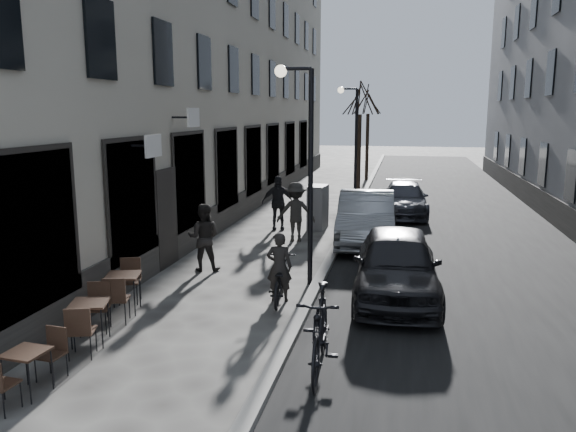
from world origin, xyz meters
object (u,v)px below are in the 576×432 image
(streetlamp_far, at_px, (352,132))
(bistro_set_a, at_px, (27,368))
(bistro_set_b, at_px, (90,318))
(streetlamp_near, at_px, (303,151))
(tree_near, at_px, (360,98))
(utility_cabinet, at_px, (318,207))
(bistro_set_c, at_px, (123,289))
(pedestrian_near, at_px, (204,237))
(pedestrian_mid, at_px, (296,212))
(moped, at_px, (320,331))
(car_mid, at_px, (366,218))
(car_near, at_px, (397,264))
(car_far, at_px, (404,199))
(tree_far, at_px, (368,100))
(pedestrian_far, at_px, (278,203))
(bicycle, at_px, (279,280))

(streetlamp_far, height_order, bistro_set_a, streetlamp_far)
(bistro_set_b, bearing_deg, streetlamp_near, 36.95)
(tree_near, height_order, utility_cabinet, tree_near)
(streetlamp_near, xyz_separation_m, bistro_set_c, (-3.25, -2.64, -2.67))
(streetlamp_far, bearing_deg, pedestrian_near, -103.39)
(pedestrian_mid, xyz_separation_m, moped, (2.09, -8.82, -0.27))
(tree_near, distance_m, moped, 19.89)
(streetlamp_far, height_order, bistro_set_c, streetlamp_far)
(bistro_set_a, relative_size, bistro_set_c, 0.83)
(tree_near, xyz_separation_m, moped, (1.01, -19.46, -3.99))
(streetlamp_far, xyz_separation_m, moped, (1.08, -16.46, -2.49))
(streetlamp_near, distance_m, car_mid, 5.27)
(car_near, xyz_separation_m, car_far, (0.14, 10.24, -0.13))
(bistro_set_c, bearing_deg, streetlamp_far, 61.81)
(tree_near, bearing_deg, moped, -87.03)
(utility_cabinet, height_order, moped, utility_cabinet)
(streetlamp_near, relative_size, car_far, 1.17)
(tree_far, relative_size, pedestrian_near, 3.27)
(bistro_set_c, bearing_deg, tree_near, 63.67)
(car_mid, bearing_deg, bistro_set_b, -118.74)
(utility_cabinet, xyz_separation_m, pedestrian_far, (-1.34, -0.44, 0.18))
(moped, bearing_deg, pedestrian_far, 103.07)
(bicycle, height_order, pedestrian_near, pedestrian_near)
(pedestrian_far, xyz_separation_m, car_far, (4.30, 3.68, -0.30))
(pedestrian_near, distance_m, moped, 6.35)
(bistro_set_c, distance_m, pedestrian_near, 3.33)
(streetlamp_near, bearing_deg, car_far, 76.41)
(car_far, bearing_deg, pedestrian_near, -120.59)
(tree_near, bearing_deg, tree_far, 90.00)
(car_near, bearing_deg, moped, -107.95)
(bicycle, bearing_deg, tree_near, -97.65)
(streetlamp_near, height_order, car_near, streetlamp_near)
(pedestrian_far, bearing_deg, car_far, 26.28)
(bicycle, xyz_separation_m, moped, (1.36, -3.15, 0.21))
(tree_far, xyz_separation_m, bistro_set_c, (-3.32, -23.64, -4.18))
(bicycle, xyz_separation_m, car_far, (2.61, 10.96, 0.17))
(pedestrian_near, bearing_deg, utility_cabinet, -117.90)
(pedestrian_mid, bearing_deg, tree_near, -107.31)
(pedestrian_mid, bearing_deg, car_far, -133.77)
(bistro_set_a, bearing_deg, utility_cabinet, 84.35)
(bistro_set_a, height_order, pedestrian_mid, pedestrian_mid)
(streetlamp_far, xyz_separation_m, bistro_set_b, (-3.07, -16.21, -2.69))
(streetlamp_far, distance_m, bicycle, 13.58)
(pedestrian_near, bearing_deg, streetlamp_far, -111.54)
(streetlamp_near, xyz_separation_m, moped, (1.08, -4.46, -2.49))
(bistro_set_a, distance_m, utility_cabinet, 12.70)
(bistro_set_a, xyz_separation_m, car_far, (5.29, 15.72, 0.22))
(car_near, bearing_deg, bistro_set_a, -135.13)
(car_near, relative_size, moped, 2.01)
(bistro_set_c, bearing_deg, streetlamp_near, 23.38)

